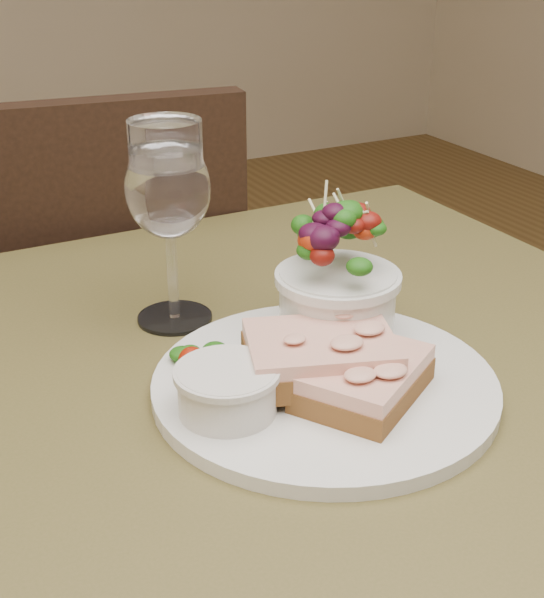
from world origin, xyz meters
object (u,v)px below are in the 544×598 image
dinner_plate (325,385)px  sandwich_back (321,356)px  sandwich_front (363,378)px  wine_glass (168,194)px  salad_bowl (338,274)px  chair_far (92,454)px  cafe_table (282,488)px  ramekin (227,389)px

dinner_plate → sandwich_back: bearing=-152.3°
sandwich_front → wine_glass: 0.24m
sandwich_front → salad_bowl: salad_bowl is taller
wine_glass → chair_far: bearing=88.2°
cafe_table → wine_glass: bearing=101.9°
sandwich_back → salad_bowl: 0.09m
dinner_plate → wine_glass: (-0.06, 0.18, 0.12)m
cafe_table → ramekin: size_ratio=10.98×
ramekin → wine_glass: bearing=80.7°
chair_far → sandwich_front: (0.06, -0.67, 0.48)m
dinner_plate → sandwich_back: 0.03m
cafe_table → ramekin: bearing=-155.1°
dinner_plate → ramekin: size_ratio=3.78×
salad_bowl → wine_glass: 0.17m
chair_far → ramekin: bearing=93.5°
dinner_plate → ramekin: (-0.09, -0.01, 0.03)m
sandwich_back → wine_glass: bearing=125.6°
sandwich_front → salad_bowl: 0.11m
cafe_table → wine_glass: wine_glass is taller
chair_far → ramekin: chair_far is taller
dinner_plate → wine_glass: size_ratio=1.58×
dinner_plate → sandwich_back: size_ratio=2.01×
chair_far → wine_glass: wine_glass is taller
dinner_plate → salad_bowl: bearing=51.4°
cafe_table → dinner_plate: dinner_plate is taller
ramekin → wine_glass: wine_glass is taller
sandwich_back → sandwich_front: bearing=-39.2°
sandwich_front → ramekin: 0.11m
salad_bowl → cafe_table: bearing=-153.8°
ramekin → chair_far: bearing=86.0°
ramekin → sandwich_back: bearing=2.8°
cafe_table → salad_bowl: salad_bowl is taller
sandwich_back → salad_bowl: salad_bowl is taller
salad_bowl → wine_glass: bearing=131.3°
salad_bowl → wine_glass: size_ratio=0.73×
sandwich_front → sandwich_back: (-0.02, 0.03, 0.01)m
ramekin → wine_glass: 0.21m
dinner_plate → sandwich_front: bearing=-69.6°
cafe_table → sandwich_back: size_ratio=5.83×
chair_far → cafe_table: bearing=99.1°
cafe_table → sandwich_front: (0.04, -0.06, 0.13)m
ramekin → salad_bowl: (0.13, 0.06, 0.04)m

